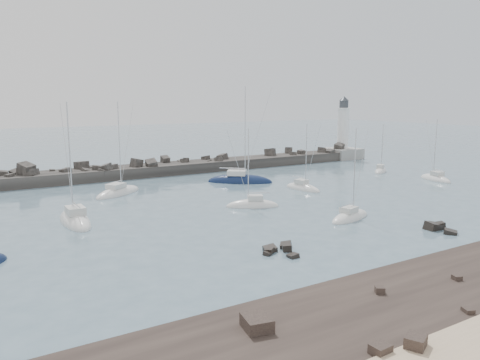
{
  "coord_description": "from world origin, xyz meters",
  "views": [
    {
      "loc": [
        -27.53,
        -39.83,
        13.14
      ],
      "look_at": [
        4.06,
        12.0,
        2.69
      ],
      "focal_mm": 35.0,
      "sensor_mm": 36.0,
      "label": 1
    }
  ],
  "objects_px": {
    "sailboat_6": "(303,189)",
    "sailboat_3": "(75,221)",
    "sailboat_8": "(240,181)",
    "sailboat_9": "(435,179)",
    "sailboat_10": "(380,171)",
    "lighthouse": "(342,145)",
    "sailboat_7": "(350,218)",
    "sailboat_5": "(253,206)",
    "sailboat_4": "(118,193)"
  },
  "relations": [
    {
      "from": "sailboat_3",
      "to": "sailboat_10",
      "type": "bearing_deg",
      "value": 8.05
    },
    {
      "from": "sailboat_3",
      "to": "sailboat_6",
      "type": "relative_size",
      "value": 1.33
    },
    {
      "from": "sailboat_5",
      "to": "lighthouse",
      "type": "bearing_deg",
      "value": 34.73
    },
    {
      "from": "lighthouse",
      "to": "sailboat_3",
      "type": "distance_m",
      "value": 69.63
    },
    {
      "from": "sailboat_4",
      "to": "sailboat_6",
      "type": "distance_m",
      "value": 26.69
    },
    {
      "from": "sailboat_3",
      "to": "sailboat_5",
      "type": "distance_m",
      "value": 20.83
    },
    {
      "from": "sailboat_10",
      "to": "sailboat_3",
      "type": "bearing_deg",
      "value": -171.95
    },
    {
      "from": "sailboat_6",
      "to": "sailboat_9",
      "type": "xyz_separation_m",
      "value": [
        23.85,
        -5.08,
        0.0
      ]
    },
    {
      "from": "lighthouse",
      "to": "sailboat_4",
      "type": "distance_m",
      "value": 57.37
    },
    {
      "from": "sailboat_8",
      "to": "sailboat_6",
      "type": "bearing_deg",
      "value": -64.92
    },
    {
      "from": "lighthouse",
      "to": "sailboat_5",
      "type": "height_order",
      "value": "lighthouse"
    },
    {
      "from": "lighthouse",
      "to": "sailboat_9",
      "type": "bearing_deg",
      "value": -103.95
    },
    {
      "from": "sailboat_3",
      "to": "sailboat_10",
      "type": "height_order",
      "value": "sailboat_3"
    },
    {
      "from": "sailboat_5",
      "to": "sailboat_4",
      "type": "bearing_deg",
      "value": 125.68
    },
    {
      "from": "sailboat_6",
      "to": "sailboat_5",
      "type": "bearing_deg",
      "value": -155.58
    },
    {
      "from": "sailboat_7",
      "to": "sailboat_10",
      "type": "xyz_separation_m",
      "value": [
        29.41,
        22.19,
        0.01
      ]
    },
    {
      "from": "sailboat_3",
      "to": "sailboat_4",
      "type": "bearing_deg",
      "value": 56.19
    },
    {
      "from": "sailboat_5",
      "to": "sailboat_7",
      "type": "height_order",
      "value": "sailboat_7"
    },
    {
      "from": "lighthouse",
      "to": "sailboat_9",
      "type": "relative_size",
      "value": 1.34
    },
    {
      "from": "sailboat_3",
      "to": "sailboat_5",
      "type": "xyz_separation_m",
      "value": [
        20.51,
        -3.64,
        -0.02
      ]
    },
    {
      "from": "sailboat_3",
      "to": "sailboat_4",
      "type": "height_order",
      "value": "sailboat_3"
    },
    {
      "from": "sailboat_7",
      "to": "sailboat_10",
      "type": "height_order",
      "value": "sailboat_7"
    },
    {
      "from": "sailboat_4",
      "to": "sailboat_8",
      "type": "distance_m",
      "value": 19.64
    },
    {
      "from": "sailboat_3",
      "to": "sailboat_7",
      "type": "relative_size",
      "value": 1.29
    },
    {
      "from": "sailboat_3",
      "to": "sailboat_9",
      "type": "relative_size",
      "value": 1.29
    },
    {
      "from": "sailboat_10",
      "to": "sailboat_5",
      "type": "bearing_deg",
      "value": -161.96
    },
    {
      "from": "sailboat_4",
      "to": "sailboat_7",
      "type": "bearing_deg",
      "value": -56.54
    },
    {
      "from": "lighthouse",
      "to": "sailboat_8",
      "type": "bearing_deg",
      "value": -158.04
    },
    {
      "from": "sailboat_5",
      "to": "sailboat_8",
      "type": "height_order",
      "value": "sailboat_8"
    },
    {
      "from": "sailboat_7",
      "to": "sailboat_6",
      "type": "bearing_deg",
      "value": 68.5
    },
    {
      "from": "sailboat_3",
      "to": "sailboat_7",
      "type": "bearing_deg",
      "value": -28.22
    },
    {
      "from": "sailboat_3",
      "to": "sailboat_8",
      "type": "xyz_separation_m",
      "value": [
        28.27,
        12.18,
        -0.01
      ]
    },
    {
      "from": "lighthouse",
      "to": "sailboat_8",
      "type": "relative_size",
      "value": 0.89
    },
    {
      "from": "sailboat_8",
      "to": "sailboat_9",
      "type": "xyz_separation_m",
      "value": [
        28.59,
        -15.22,
        -0.01
      ]
    },
    {
      "from": "lighthouse",
      "to": "sailboat_5",
      "type": "relative_size",
      "value": 1.38
    },
    {
      "from": "sailboat_6",
      "to": "sailboat_9",
      "type": "distance_m",
      "value": 24.38
    },
    {
      "from": "sailboat_8",
      "to": "sailboat_3",
      "type": "bearing_deg",
      "value": -156.69
    },
    {
      "from": "sailboat_5",
      "to": "sailboat_9",
      "type": "xyz_separation_m",
      "value": [
        36.35,
        0.6,
        0.0
      ]
    },
    {
      "from": "sailboat_4",
      "to": "sailboat_9",
      "type": "height_order",
      "value": "sailboat_4"
    },
    {
      "from": "sailboat_7",
      "to": "sailboat_10",
      "type": "distance_m",
      "value": 36.84
    },
    {
      "from": "sailboat_3",
      "to": "sailboat_10",
      "type": "xyz_separation_m",
      "value": [
        56.0,
        7.92,
        -0.02
      ]
    },
    {
      "from": "sailboat_8",
      "to": "sailboat_10",
      "type": "bearing_deg",
      "value": -8.73
    },
    {
      "from": "sailboat_4",
      "to": "sailboat_10",
      "type": "bearing_deg",
      "value": -6.0
    },
    {
      "from": "sailboat_4",
      "to": "sailboat_5",
      "type": "distance_m",
      "value": 20.35
    },
    {
      "from": "sailboat_5",
      "to": "sailboat_7",
      "type": "xyz_separation_m",
      "value": [
        6.08,
        -10.63,
        -0.01
      ]
    },
    {
      "from": "sailboat_6",
      "to": "sailboat_3",
      "type": "bearing_deg",
      "value": -176.46
    },
    {
      "from": "sailboat_4",
      "to": "sailboat_6",
      "type": "xyz_separation_m",
      "value": [
        24.38,
        -10.86,
        0.01
      ]
    },
    {
      "from": "sailboat_10",
      "to": "sailboat_4",
      "type": "bearing_deg",
      "value": 174.0
    },
    {
      "from": "sailboat_8",
      "to": "sailboat_10",
      "type": "distance_m",
      "value": 28.06
    },
    {
      "from": "sailboat_5",
      "to": "sailboat_6",
      "type": "distance_m",
      "value": 13.73
    }
  ]
}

